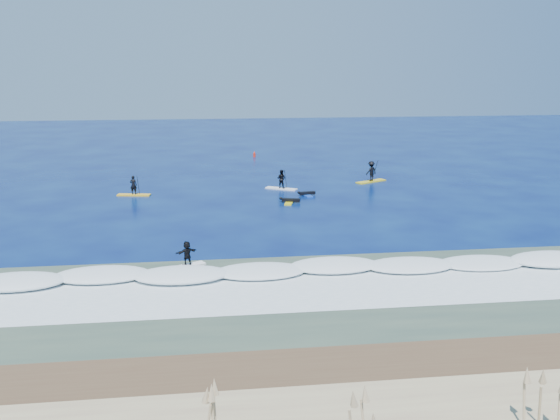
{
  "coord_description": "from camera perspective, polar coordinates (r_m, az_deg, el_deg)",
  "views": [
    {
      "loc": [
        -5.86,
        -40.64,
        10.71
      ],
      "look_at": [
        -0.46,
        1.33,
        0.6
      ],
      "focal_mm": 40.0,
      "sensor_mm": 36.0,
      "label": 1
    }
  ],
  "objects": [
    {
      "name": "sup_paddler_center",
      "position": [
        53.5,
        0.12,
        2.68
      ],
      "size": [
        2.73,
        2.05,
        1.95
      ],
      "rotation": [
        0.0,
        0.0,
        -0.55
      ],
      "color": "white",
      "rests_on": "ground"
    },
    {
      "name": "ground",
      "position": [
        42.44,
        0.85,
        -1.18
      ],
      "size": [
        160.0,
        160.0,
        0.0
      ],
      "primitive_type": "plane",
      "color": "#030C46",
      "rests_on": "ground"
    },
    {
      "name": "marker_buoy",
      "position": [
        71.79,
        -2.36,
        5.09
      ],
      "size": [
        0.29,
        0.29,
        0.7
      ],
      "rotation": [
        0.0,
        0.0,
        -0.07
      ],
      "color": "red",
      "rests_on": "ground"
    },
    {
      "name": "prone_paddler_far",
      "position": [
        51.1,
        2.42,
        1.48
      ],
      "size": [
        1.54,
        1.99,
        0.4
      ],
      "rotation": [
        0.0,
        0.0,
        1.76
      ],
      "color": "#1847B7",
      "rests_on": "ground"
    },
    {
      "name": "prone_paddler_near",
      "position": [
        48.49,
        0.91,
        0.85
      ],
      "size": [
        1.62,
        2.12,
        0.43
      ],
      "rotation": [
        0.0,
        0.0,
        1.28
      ],
      "color": "gold",
      "rests_on": "ground"
    },
    {
      "name": "shallow_water",
      "position": [
        29.31,
        4.77,
        -8.04
      ],
      "size": [
        90.0,
        13.0,
        0.01
      ],
      "primitive_type": "cube",
      "color": "#34463A",
      "rests_on": "ground"
    },
    {
      "name": "wet_sand_strip",
      "position": [
        22.71,
        8.83,
        -14.89
      ],
      "size": [
        90.0,
        5.0,
        0.08
      ],
      "primitive_type": "cube",
      "color": "#523826",
      "rests_on": "ground"
    },
    {
      "name": "wave_surfer",
      "position": [
        33.18,
        -8.5,
        -4.09
      ],
      "size": [
        1.97,
        1.39,
        1.41
      ],
      "rotation": [
        0.0,
        0.0,
        0.49
      ],
      "color": "white",
      "rests_on": "breaking_wave"
    },
    {
      "name": "breaking_wave",
      "position": [
        32.99,
        3.32,
        -5.54
      ],
      "size": [
        40.0,
        6.0,
        0.3
      ],
      "primitive_type": "cube",
      "color": "white",
      "rests_on": "ground"
    },
    {
      "name": "sup_paddler_right",
      "position": [
        57.35,
        8.33,
        3.4
      ],
      "size": [
        3.12,
        2.23,
        2.21
      ],
      "rotation": [
        0.0,
        0.0,
        0.51
      ],
      "color": "gold",
      "rests_on": "ground"
    },
    {
      "name": "dune_grass",
      "position": [
        17.29,
        14.32,
        -17.86
      ],
      "size": [
        40.0,
        4.0,
        1.7
      ],
      "primitive_type": null,
      "color": "tan",
      "rests_on": "dune"
    },
    {
      "name": "sup_paddler_left",
      "position": [
        52.39,
        -13.24,
        1.94
      ],
      "size": [
        2.77,
        1.14,
        1.89
      ],
      "rotation": [
        0.0,
        0.0,
        -0.18
      ],
      "color": "yellow",
      "rests_on": "ground"
    },
    {
      "name": "whitewater",
      "position": [
        30.22,
        4.37,
        -7.37
      ],
      "size": [
        34.0,
        5.0,
        0.02
      ],
      "primitive_type": "cube",
      "color": "silver",
      "rests_on": "ground"
    }
  ]
}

